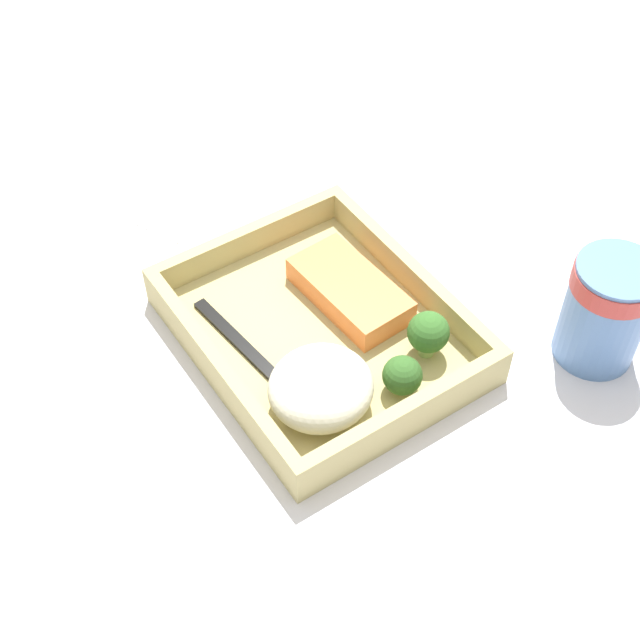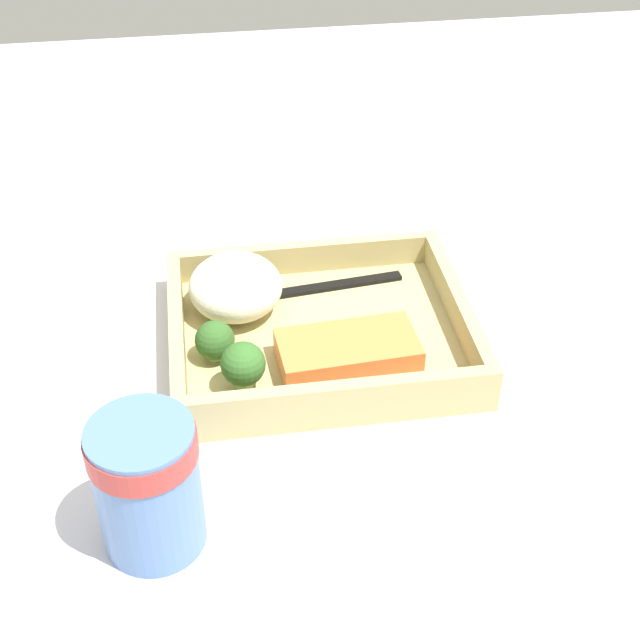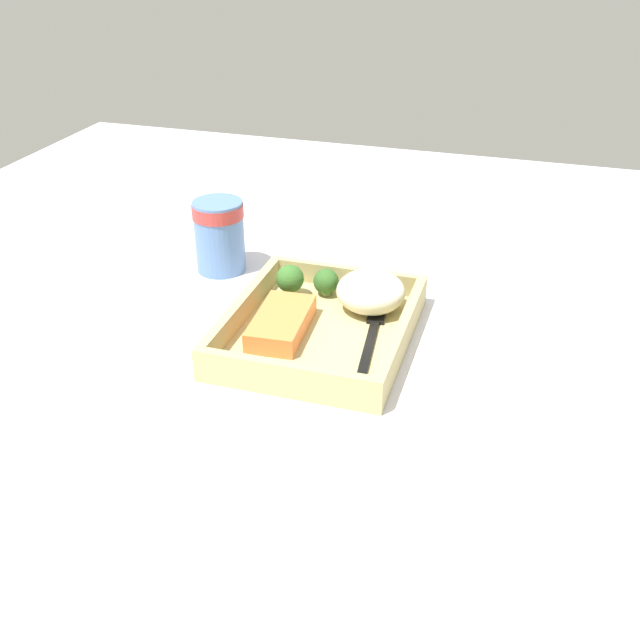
{
  "view_description": "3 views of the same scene",
  "coord_description": "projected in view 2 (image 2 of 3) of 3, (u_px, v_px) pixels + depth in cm",
  "views": [
    {
      "loc": [
        43.45,
        -28.97,
        61.31
      ],
      "look_at": [
        0.0,
        0.0,
        2.7
      ],
      "focal_mm": 50.0,
      "sensor_mm": 36.0,
      "label": 1
    },
    {
      "loc": [
        9.24,
        60.9,
        50.17
      ],
      "look_at": [
        0.0,
        0.0,
        2.7
      ],
      "focal_mm": 50.0,
      "sensor_mm": 36.0,
      "label": 2
    },
    {
      "loc": [
        -75.23,
        -23.26,
        47.84
      ],
      "look_at": [
        0.0,
        0.0,
        2.7
      ],
      "focal_mm": 42.0,
      "sensor_mm": 36.0,
      "label": 3
    }
  ],
  "objects": [
    {
      "name": "ground_plane",
      "position": [
        320.0,
        353.0,
        0.8
      ],
      "size": [
        160.0,
        160.0,
        2.0
      ],
      "primitive_type": "cube",
      "color": "silver"
    },
    {
      "name": "takeout_tray",
      "position": [
        320.0,
        339.0,
        0.79
      ],
      "size": [
        26.06,
        21.59,
        1.2
      ],
      "primitive_type": "cube",
      "color": "tan",
      "rests_on": "ground_plane"
    },
    {
      "name": "tray_rim",
      "position": [
        320.0,
        320.0,
        0.78
      ],
      "size": [
        26.06,
        21.59,
        2.93
      ],
      "color": "tan",
      "rests_on": "takeout_tray"
    },
    {
      "name": "salmon_fillet",
      "position": [
        348.0,
        352.0,
        0.75
      ],
      "size": [
        12.02,
        6.72,
        2.48
      ],
      "primitive_type": "cube",
      "rotation": [
        0.0,
        0.0,
        0.07
      ],
      "color": "orange",
      "rests_on": "takeout_tray"
    },
    {
      "name": "mashed_potatoes",
      "position": [
        236.0,
        287.0,
        0.8
      ],
      "size": [
        8.41,
        8.78,
        5.19
      ],
      "primitive_type": "ellipsoid",
      "color": "silver",
      "rests_on": "takeout_tray"
    },
    {
      "name": "broccoli_floret_1",
      "position": [
        243.0,
        365.0,
        0.71
      ],
      "size": [
        3.67,
        3.67,
        4.55
      ],
      "color": "#81A25D",
      "rests_on": "takeout_tray"
    },
    {
      "name": "broccoli_floret_2",
      "position": [
        215.0,
        341.0,
        0.75
      ],
      "size": [
        3.39,
        3.39,
        3.67
      ],
      "color": "#88A361",
      "rests_on": "takeout_tray"
    },
    {
      "name": "fork",
      "position": [
        309.0,
        289.0,
        0.84
      ],
      "size": [
        15.89,
        3.35,
        0.44
      ],
      "color": "black",
      "rests_on": "takeout_tray"
    },
    {
      "name": "paper_cup",
      "position": [
        147.0,
        480.0,
        0.59
      ],
      "size": [
        7.29,
        7.29,
        10.44
      ],
      "color": "#5277AD",
      "rests_on": "ground_plane"
    },
    {
      "name": "receipt_slip",
      "position": [
        592.0,
        316.0,
        0.83
      ],
      "size": [
        15.24,
        17.64,
        0.24
      ],
      "primitive_type": "cube",
      "rotation": [
        0.0,
        0.0,
        0.43
      ],
      "color": "white",
      "rests_on": "ground_plane"
    }
  ]
}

